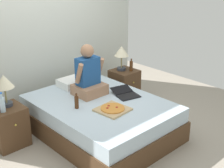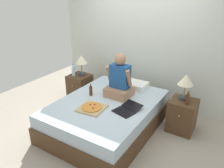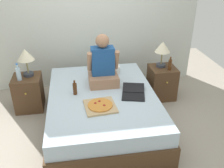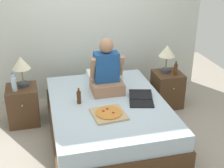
# 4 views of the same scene
# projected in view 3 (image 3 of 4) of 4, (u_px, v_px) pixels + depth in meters

# --- Properties ---
(ground_plane) EXTENTS (5.93, 5.93, 0.00)m
(ground_plane) POSITION_uv_depth(u_px,v_px,m) (103.00, 123.00, 3.84)
(ground_plane) COLOR #9E9384
(wall_back) EXTENTS (3.93, 0.12, 2.50)m
(wall_back) POSITION_uv_depth(u_px,v_px,m) (92.00, 20.00, 4.49)
(wall_back) COLOR silver
(wall_back) RESTS_ON ground
(bed) EXTENTS (1.57, 2.11, 0.52)m
(bed) POSITION_uv_depth(u_px,v_px,m) (103.00, 109.00, 3.72)
(bed) COLOR #4C331E
(bed) RESTS_ON ground
(nightstand_left) EXTENTS (0.44, 0.47, 0.57)m
(nightstand_left) POSITION_uv_depth(u_px,v_px,m) (29.00, 93.00, 4.10)
(nightstand_left) COLOR #4C331E
(nightstand_left) RESTS_ON ground
(lamp_on_left_nightstand) EXTENTS (0.26, 0.26, 0.45)m
(lamp_on_left_nightstand) POSITION_uv_depth(u_px,v_px,m) (26.00, 57.00, 3.86)
(lamp_on_left_nightstand) COLOR #333842
(lamp_on_left_nightstand) RESTS_ON nightstand_left
(water_bottle) EXTENTS (0.07, 0.07, 0.28)m
(water_bottle) POSITION_uv_depth(u_px,v_px,m) (18.00, 73.00, 3.82)
(water_bottle) COLOR silver
(water_bottle) RESTS_ON nightstand_left
(nightstand_right) EXTENTS (0.44, 0.47, 0.57)m
(nightstand_right) POSITION_uv_depth(u_px,v_px,m) (162.00, 82.00, 4.42)
(nightstand_right) COLOR #4C331E
(nightstand_right) RESTS_ON ground
(lamp_on_right_nightstand) EXTENTS (0.26, 0.26, 0.45)m
(lamp_on_right_nightstand) POSITION_uv_depth(u_px,v_px,m) (162.00, 49.00, 4.17)
(lamp_on_right_nightstand) COLOR #333842
(lamp_on_right_nightstand) RESTS_ON nightstand_right
(beer_bottle) EXTENTS (0.06, 0.06, 0.23)m
(beer_bottle) POSITION_uv_depth(u_px,v_px,m) (170.00, 64.00, 4.17)
(beer_bottle) COLOR #512D14
(beer_bottle) RESTS_ON nightstand_right
(pillow) EXTENTS (0.52, 0.34, 0.12)m
(pillow) POSITION_uv_depth(u_px,v_px,m) (103.00, 68.00, 4.26)
(pillow) COLOR white
(pillow) RESTS_ON bed
(person_seated) EXTENTS (0.47, 0.40, 0.78)m
(person_seated) POSITION_uv_depth(u_px,v_px,m) (103.00, 66.00, 3.75)
(person_seated) COLOR #A37556
(person_seated) RESTS_ON bed
(laptop) EXTENTS (0.41, 0.48, 0.07)m
(laptop) POSITION_uv_depth(u_px,v_px,m) (133.00, 94.00, 3.56)
(laptop) COLOR black
(laptop) RESTS_ON bed
(pizza_box) EXTENTS (0.43, 0.43, 0.05)m
(pizza_box) POSITION_uv_depth(u_px,v_px,m) (100.00, 106.00, 3.28)
(pizza_box) COLOR tan
(pizza_box) RESTS_ON bed
(beer_bottle_on_bed) EXTENTS (0.06, 0.06, 0.22)m
(beer_bottle_on_bed) POSITION_uv_depth(u_px,v_px,m) (75.00, 89.00, 3.55)
(beer_bottle_on_bed) COLOR #4C2811
(beer_bottle_on_bed) RESTS_ON bed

